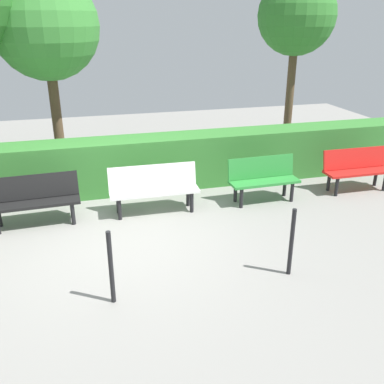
% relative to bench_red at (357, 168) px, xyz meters
% --- Properties ---
extents(ground_plane, '(19.68, 19.68, 0.00)m').
position_rel_bench_red_xyz_m(ground_plane, '(5.05, 1.00, -0.48)').
color(ground_plane, gray).
extents(bench_red, '(1.43, 0.48, 0.86)m').
position_rel_bench_red_xyz_m(bench_red, '(0.00, 0.00, 0.00)').
color(bench_red, red).
rests_on(bench_red, ground_plane).
extents(bench_green, '(1.37, 0.48, 0.86)m').
position_rel_bench_red_xyz_m(bench_green, '(2.11, 0.02, -0.00)').
color(bench_green, '#2D8C38').
rests_on(bench_green, ground_plane).
extents(bench_white, '(1.63, 0.49, 0.86)m').
position_rel_bench_red_xyz_m(bench_white, '(4.25, -0.03, 0.00)').
color(bench_white, white).
rests_on(bench_white, ground_plane).
extents(bench_black, '(1.53, 0.53, 0.86)m').
position_rel_bench_red_xyz_m(bench_black, '(6.33, -0.04, 0.00)').
color(bench_black, black).
rests_on(bench_black, ground_plane).
extents(hedge_row, '(15.68, 0.77, 1.09)m').
position_rel_bench_red_xyz_m(hedge_row, '(4.10, -1.23, 0.07)').
color(hedge_row, '#387F33').
rests_on(hedge_row, ground_plane).
extents(tree_near, '(1.90, 1.90, 4.36)m').
position_rel_bench_red_xyz_m(tree_near, '(0.09, -2.97, 2.90)').
color(tree_near, brown).
rests_on(tree_near, ground_plane).
extents(tree_mid, '(2.26, 2.26, 4.32)m').
position_rel_bench_red_xyz_m(tree_mid, '(5.94, -2.96, 2.69)').
color(tree_mid, brown).
rests_on(tree_mid, ground_plane).
extents(railing_post_mid, '(0.06, 0.06, 1.00)m').
position_rel_bench_red_xyz_m(railing_post_mid, '(2.81, 2.55, 0.02)').
color(railing_post_mid, black).
rests_on(railing_post_mid, ground_plane).
extents(railing_post_far, '(0.06, 0.06, 1.00)m').
position_rel_bench_red_xyz_m(railing_post_far, '(5.25, 2.55, 0.02)').
color(railing_post_far, black).
rests_on(railing_post_far, ground_plane).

